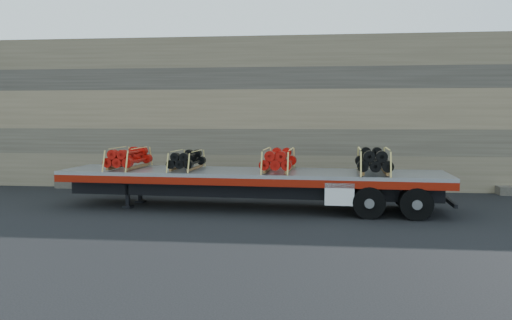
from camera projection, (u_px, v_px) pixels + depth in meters
The scene contains 7 objects.
ground at pixel (218, 209), 18.15m from camera, with size 120.00×120.00×0.00m, color black.
rock_wall at pixel (242, 114), 24.29m from camera, with size 44.00×3.00×7.00m, color #7A6B54.
trailer at pixel (250, 190), 18.26m from camera, with size 13.95×2.68×1.40m, color #A1A3A9, non-canonical shape.
bundle_front at pixel (129, 159), 18.92m from camera, with size 1.07×2.14×0.76m, color #AA0F09, non-canonical shape.
bundle_midfront at pixel (187, 161), 18.56m from camera, with size 0.95×1.90×0.67m, color black, non-canonical shape.
bundle_midrear at pixel (279, 160), 17.99m from camera, with size 1.10×2.19×0.78m, color #AA0F09, non-canonical shape.
bundle_rear at pixel (373, 161), 17.45m from camera, with size 1.16×2.33×0.83m, color black, non-canonical shape.
Camera 1 is at (3.33, -17.67, 3.37)m, focal length 35.00 mm.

